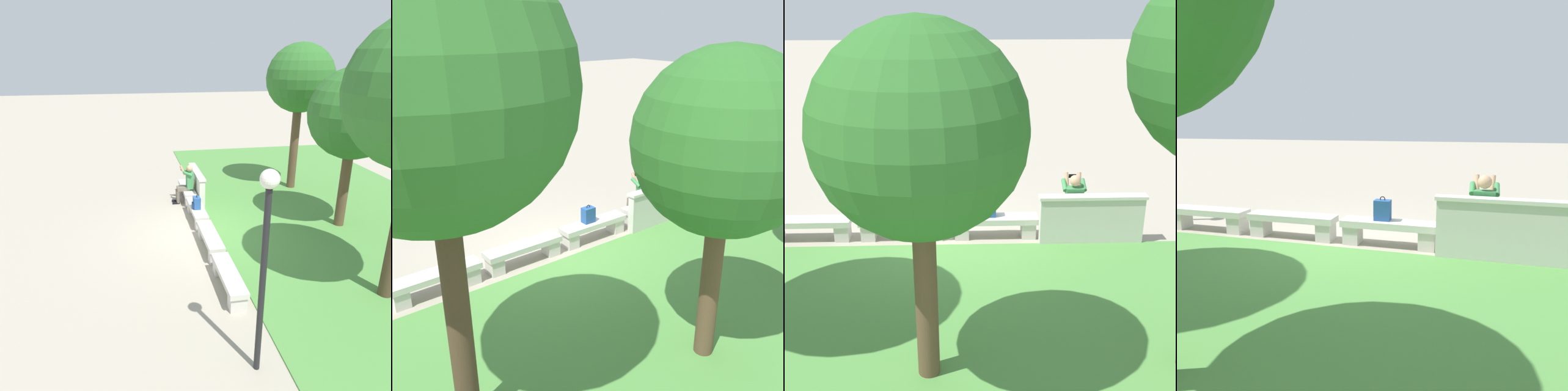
{
  "view_description": "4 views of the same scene",
  "coord_description": "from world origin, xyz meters",
  "views": [
    {
      "loc": [
        9.6,
        -1.97,
        4.86
      ],
      "look_at": [
        -0.46,
        -0.13,
        1.0
      ],
      "focal_mm": 35.0,
      "sensor_mm": 36.0,
      "label": 1
    },
    {
      "loc": [
        5.1,
        7.52,
        4.77
      ],
      "look_at": [
        -1.13,
        -0.47,
        0.89
      ],
      "focal_mm": 42.0,
      "sensor_mm": 36.0,
      "label": 2
    },
    {
      "loc": [
        -0.29,
        9.96,
        4.84
      ],
      "look_at": [
        -0.63,
        -0.06,
        0.88
      ],
      "focal_mm": 50.0,
      "sensor_mm": 36.0,
      "label": 3
    },
    {
      "loc": [
        -2.4,
        6.26,
        2.11
      ],
      "look_at": [
        -0.49,
        -0.49,
        0.79
      ],
      "focal_mm": 35.0,
      "sensor_mm": 36.0,
      "label": 4
    }
  ],
  "objects": [
    {
      "name": "bench_mid",
      "position": [
        0.93,
        0.0,
        0.29
      ],
      "size": [
        1.7,
        0.4,
        0.45
      ],
      "color": "beige",
      "rests_on": "ground"
    },
    {
      "name": "ground_plane",
      "position": [
        0.0,
        0.0,
        0.0
      ],
      "size": [
        80.0,
        80.0,
        0.0
      ],
      "primitive_type": "plane",
      "color": "#A89E8C"
    },
    {
      "name": "bench_far",
      "position": [
        2.8,
        0.0,
        0.29
      ],
      "size": [
        1.7,
        0.4,
        0.45
      ],
      "color": "beige",
      "rests_on": "ground"
    },
    {
      "name": "backpack",
      "position": [
        -0.8,
        -0.04,
        0.63
      ],
      "size": [
        0.28,
        0.24,
        0.43
      ],
      "color": "#234C8C",
      "rests_on": "bench_near"
    },
    {
      "name": "person_photographer",
      "position": [
        -2.49,
        -0.08,
        0.74
      ],
      "size": [
        0.47,
        0.72,
        1.32
      ],
      "color": "black",
      "rests_on": "ground"
    },
    {
      "name": "grass_strip",
      "position": [
        0.0,
        4.38,
        0.01
      ],
      "size": [
        19.3,
        8.0,
        0.03
      ],
      "primitive_type": "cube",
      "color": "#518E42",
      "rests_on": "ground"
    },
    {
      "name": "bench_main",
      "position": [
        -2.8,
        0.0,
        0.29
      ],
      "size": [
        1.7,
        0.4,
        0.45
      ],
      "color": "beige",
      "rests_on": "ground"
    },
    {
      "name": "tree_far_back",
      "position": [
        3.6,
        3.22,
        4.17
      ],
      "size": [
        2.85,
        2.85,
        5.62
      ],
      "color": "#4C3826",
      "rests_on": "ground"
    },
    {
      "name": "backrest_wall_with_plaque",
      "position": [
        -2.8,
        0.34,
        0.52
      ],
      "size": [
        2.09,
        0.24,
        1.01
      ],
      "color": "beige",
      "rests_on": "ground"
    },
    {
      "name": "bench_near",
      "position": [
        -0.93,
        0.0,
        0.29
      ],
      "size": [
        1.7,
        0.4,
        0.45
      ],
      "color": "beige",
      "rests_on": "ground"
    },
    {
      "name": "tree_right_background",
      "position": [
        0.18,
        4.1,
        3.28
      ],
      "size": [
        2.48,
        2.48,
        4.55
      ],
      "color": "brown",
      "rests_on": "ground"
    }
  ]
}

